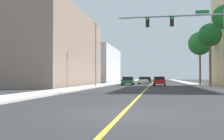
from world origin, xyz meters
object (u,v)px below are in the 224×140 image
palm_far (200,44)px  palm_mid (210,36)px  street_lamp (96,51)px  car_green (128,81)px  traffic_signal_mast (192,33)px  car_gray (159,80)px  car_black (147,80)px  car_red (160,81)px  car_white (143,80)px

palm_far → palm_mid: bearing=-89.4°
street_lamp → palm_far: 16.72m
car_green → traffic_signal_mast: bearing=-71.2°
car_gray → car_black: car_gray is taller
traffic_signal_mast → palm_far: (3.53, 19.33, 1.41)m
car_black → traffic_signal_mast: bearing=-80.5°
palm_mid → car_red: bearing=129.9°
car_gray → street_lamp: bearing=-114.9°
traffic_signal_mast → car_gray: 31.28m
palm_mid → palm_far: 7.57m
car_green → car_white: 7.89m
palm_mid → car_white: 20.58m
palm_mid → palm_far: palm_far is taller
car_red → car_black: (-2.78, 22.09, -0.02)m
traffic_signal_mast → car_gray: bearing=94.9°
car_gray → car_red: (0.03, -11.67, -0.01)m
palm_far → car_gray: 14.30m
palm_far → car_white: size_ratio=2.02×
palm_mid → car_gray: palm_mid is taller
car_black → car_green: bearing=-95.1°
traffic_signal_mast → car_red: bearing=97.8°
traffic_signal_mast → palm_mid: 12.39m
street_lamp → car_gray: size_ratio=2.06×
palm_far → car_black: (-8.93, 21.96, -5.78)m
palm_mid → car_black: 31.42m
street_lamp → car_green: (3.15, 10.28, -4.05)m
car_white → car_green: bearing=-107.9°
palm_mid → car_red: size_ratio=1.99×
palm_far → car_gray: palm_far is taller
car_green → car_red: bearing=-25.6°
car_green → car_black: (2.49, 19.71, -0.01)m
car_gray → car_black: 10.78m
car_black → car_red: bearing=-80.8°
car_gray → car_red: car_gray is taller
car_gray → car_green: car_gray is taller
palm_mid → car_red: palm_mid is taller
car_gray → car_red: size_ratio=1.02×
traffic_signal_mast → street_lamp: street_lamp is taller
traffic_signal_mast → car_red: 19.86m
palm_far → car_black: palm_far is taller
traffic_signal_mast → street_lamp: size_ratio=1.06×
palm_far → traffic_signal_mast: bearing=-100.3°
palm_far → car_gray: bearing=118.2°
street_lamp → car_gray: street_lamp is taller
car_gray → car_white: 3.49m
palm_far → car_red: 8.43m
street_lamp → car_red: 12.23m
traffic_signal_mast → car_black: (-5.40, 41.29, -4.37)m
car_green → car_black: size_ratio=1.11×
car_gray → car_black: size_ratio=1.04×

